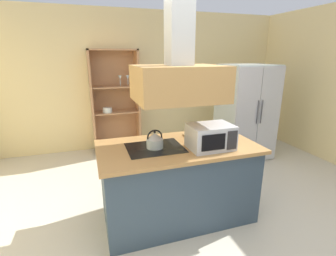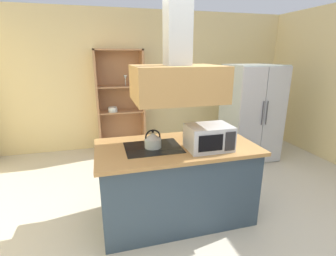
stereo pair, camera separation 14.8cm
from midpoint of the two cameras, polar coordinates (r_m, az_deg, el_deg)
ground_plane at (r=3.00m, az=9.36°, el=-22.18°), size 7.80×7.80×0.00m
wall_back at (r=5.24m, az=-3.76°, el=10.86°), size 6.00×0.12×2.70m
kitchen_island at (r=2.95m, az=3.30°, el=-12.16°), size 1.76×0.93×0.90m
range_hood at (r=2.59m, az=3.77°, el=12.93°), size 0.90×0.70×1.30m
refrigerator at (r=4.76m, az=19.33°, el=3.29°), size 0.90×0.77×1.70m
dish_cabinet at (r=5.01m, az=-9.98°, el=4.93°), size 0.91×0.40×1.96m
kettle at (r=2.66m, az=-1.90°, el=-2.80°), size 0.18×0.18×0.20m
cutting_board at (r=3.06m, az=8.48°, el=-1.93°), size 0.35×0.25×0.02m
microwave at (r=2.66m, az=10.93°, el=-2.13°), size 0.46×0.35×0.26m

